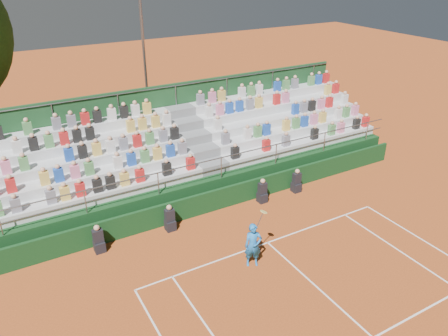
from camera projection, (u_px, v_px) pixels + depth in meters
ground at (268, 243)px, 17.28m from camera, size 90.00×90.00×0.00m
courtside_wall at (227, 197)px, 19.55m from camera, size 20.00×0.15×1.00m
line_officials at (214, 207)px, 18.79m from camera, size 9.87×0.40×1.19m
grandstand at (195, 158)px, 21.80m from camera, size 20.00×5.20×4.40m
tennis_player at (253, 245)px, 15.70m from camera, size 0.90×0.62×2.22m
floodlight_mast at (144, 56)px, 25.20m from camera, size 0.60×0.25×8.55m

